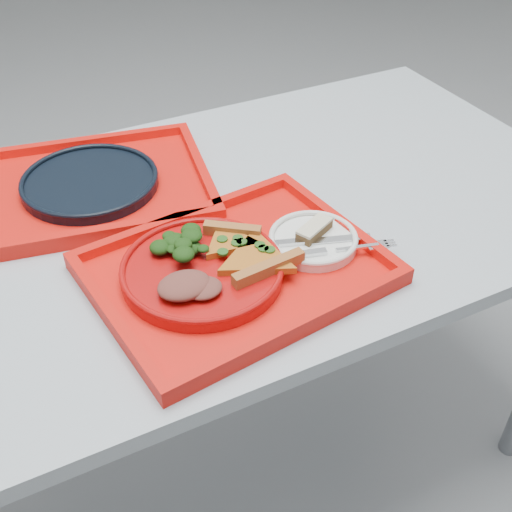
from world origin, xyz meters
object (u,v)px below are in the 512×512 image
dessert_bar (314,229)px  navy_plate (90,183)px  tray_main (236,272)px  dinner_plate (202,272)px  tray_far (91,189)px

dessert_bar → navy_plate: bearing=105.7°
tray_main → navy_plate: size_ratio=1.73×
tray_main → dessert_bar: size_ratio=5.81×
navy_plate → dinner_plate: bearing=-75.4°
tray_far → navy_plate: navy_plate is taller
tray_far → navy_plate: (-0.00, 0.00, 0.01)m
tray_far → dessert_bar: 0.45m
dinner_plate → dessert_bar: 0.21m
tray_far → dinner_plate: 0.35m
tray_main → dessert_bar: bearing=-3.2°
dinner_plate → navy_plate: (-0.09, 0.34, -0.00)m
navy_plate → dessert_bar: bearing=-49.0°
tray_main → dinner_plate: size_ratio=1.73×
navy_plate → tray_far: bearing=0.0°
tray_far → dinner_plate: bearing=-65.2°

